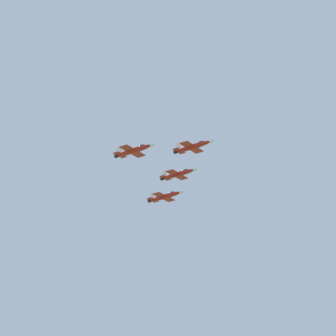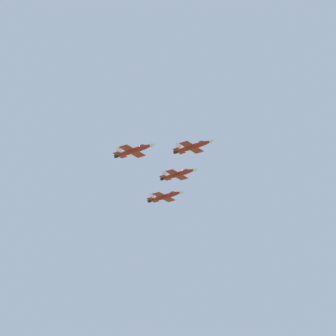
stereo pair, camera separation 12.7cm
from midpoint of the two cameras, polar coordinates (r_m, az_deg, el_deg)
name	(u,v)px [view 1 (the left image)]	position (r m, az deg, el deg)	size (l,w,h in m)	color
jet_lead	(193,146)	(240.27, 1.91, 1.64)	(13.06, 11.87, 3.28)	red
jet_left_wingman	(179,174)	(256.03, 0.78, -0.45)	(12.91, 11.66, 3.24)	red
jet_right_wingman	(134,150)	(238.12, -2.57, 1.34)	(13.53, 12.22, 3.39)	red
jet_left_outer	(165,196)	(272.47, -0.21, -2.14)	(13.47, 12.52, 3.42)	red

